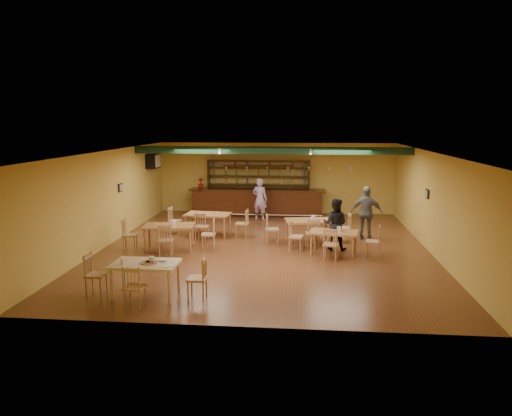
# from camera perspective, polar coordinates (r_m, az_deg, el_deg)

# --- Properties ---
(floor) EXTENTS (12.00, 12.00, 0.00)m
(floor) POSITION_cam_1_polar(r_m,az_deg,el_deg) (15.34, 1.06, -4.65)
(floor) COLOR brown
(floor) RESTS_ON ground
(ceiling_beam) EXTENTS (10.00, 0.30, 0.25)m
(ceiling_beam) POSITION_cam_1_polar(r_m,az_deg,el_deg) (17.66, 1.78, 6.74)
(ceiling_beam) COLOR black
(ceiling_beam) RESTS_ON ceiling
(track_rail_left) EXTENTS (0.05, 2.50, 0.05)m
(track_rail_left) POSITION_cam_1_polar(r_m,az_deg,el_deg) (18.45, -3.73, 7.09)
(track_rail_left) COLOR silver
(track_rail_left) RESTS_ON ceiling
(track_rail_right) EXTENTS (0.05, 2.50, 0.05)m
(track_rail_right) POSITION_cam_1_polar(r_m,az_deg,el_deg) (18.22, 6.34, 7.01)
(track_rail_right) COLOR silver
(track_rail_right) RESTS_ON ceiling
(ac_unit) EXTENTS (0.34, 0.70, 0.48)m
(ac_unit) POSITION_cam_1_polar(r_m,az_deg,el_deg) (19.95, -11.91, 5.42)
(ac_unit) COLOR silver
(ac_unit) RESTS_ON wall_left
(picture_left) EXTENTS (0.04, 0.34, 0.28)m
(picture_left) POSITION_cam_1_polar(r_m,az_deg,el_deg) (17.07, -15.55, 2.31)
(picture_left) COLOR black
(picture_left) RESTS_ON wall_left
(picture_right) EXTENTS (0.04, 0.34, 0.28)m
(picture_right) POSITION_cam_1_polar(r_m,az_deg,el_deg) (15.93, 19.36, 1.57)
(picture_right) COLOR black
(picture_right) RESTS_ON wall_right
(bar_counter) EXTENTS (5.63, 0.85, 1.13)m
(bar_counter) POSITION_cam_1_polar(r_m,az_deg,el_deg) (20.31, 0.12, 0.64)
(bar_counter) COLOR #33140A
(bar_counter) RESTS_ON ground
(back_bar_hutch) EXTENTS (4.36, 0.40, 2.28)m
(back_bar_hutch) POSITION_cam_1_polar(r_m,az_deg,el_deg) (20.84, 0.28, 2.48)
(back_bar_hutch) COLOR #33140A
(back_bar_hutch) RESTS_ON ground
(poinsettia) EXTENTS (0.31, 0.31, 0.43)m
(poinsettia) POSITION_cam_1_polar(r_m,az_deg,el_deg) (20.54, -6.47, 2.88)
(poinsettia) COLOR maroon
(poinsettia) RESTS_ON bar_counter
(dining_table_a) EXTENTS (1.60, 1.06, 0.76)m
(dining_table_a) POSITION_cam_1_polar(r_m,az_deg,el_deg) (17.00, -5.62, -1.92)
(dining_table_a) COLOR #A9653B
(dining_table_a) RESTS_ON ground
(dining_table_b) EXTENTS (1.61, 1.13, 0.74)m
(dining_table_b) POSITION_cam_1_polar(r_m,az_deg,el_deg) (16.03, 6.14, -2.69)
(dining_table_b) COLOR #A9653B
(dining_table_b) RESTS_ON ground
(dining_table_c) EXTENTS (1.62, 1.10, 0.76)m
(dining_table_c) POSITION_cam_1_polar(r_m,az_deg,el_deg) (15.33, -10.10, -3.36)
(dining_table_c) COLOR #A9653B
(dining_table_c) RESTS_ON ground
(dining_table_d) EXTENTS (1.51, 1.07, 0.69)m
(dining_table_d) POSITION_cam_1_polar(r_m,az_deg,el_deg) (14.73, 9.04, -4.01)
(dining_table_d) COLOR #A9653B
(dining_table_d) RESTS_ON ground
(near_table) EXTENTS (1.47, 0.96, 0.78)m
(near_table) POSITION_cam_1_polar(r_m,az_deg,el_deg) (11.39, -12.73, -8.13)
(near_table) COLOR beige
(near_table) RESTS_ON ground
(pizza_tray) EXTENTS (0.45, 0.45, 0.01)m
(pizza_tray) POSITION_cam_1_polar(r_m,az_deg,el_deg) (11.24, -12.30, -6.24)
(pizza_tray) COLOR silver
(pizza_tray) RESTS_ON near_table
(parmesan_shaker) EXTENTS (0.08, 0.08, 0.11)m
(parmesan_shaker) POSITION_cam_1_polar(r_m,az_deg,el_deg) (11.27, -15.34, -6.07)
(parmesan_shaker) COLOR #EAE5C6
(parmesan_shaker) RESTS_ON near_table
(napkin_stack) EXTENTS (0.20, 0.15, 0.03)m
(napkin_stack) POSITION_cam_1_polar(r_m,az_deg,el_deg) (11.36, -10.73, -5.98)
(napkin_stack) COLOR white
(napkin_stack) RESTS_ON near_table
(pizza_server) EXTENTS (0.32, 0.11, 0.00)m
(pizza_server) POSITION_cam_1_polar(r_m,az_deg,el_deg) (11.24, -11.46, -6.16)
(pizza_server) COLOR silver
(pizza_server) RESTS_ON pizza_tray
(side_plate) EXTENTS (0.22, 0.22, 0.01)m
(side_plate) POSITION_cam_1_polar(r_m,az_deg,el_deg) (10.92, -10.27, -6.67)
(side_plate) COLOR white
(side_plate) RESTS_ON near_table
(patron_bar) EXTENTS (0.71, 0.58, 1.68)m
(patron_bar) POSITION_cam_1_polar(r_m,az_deg,el_deg) (19.43, 0.45, 1.04)
(patron_bar) COLOR purple
(patron_bar) RESTS_ON ground
(patron_right_a) EXTENTS (0.91, 0.79, 1.58)m
(patron_right_a) POSITION_cam_1_polar(r_m,az_deg,el_deg) (15.20, 9.22, -1.85)
(patron_right_a) COLOR black
(patron_right_a) RESTS_ON ground
(patron_right_b) EXTENTS (1.11, 0.61, 1.79)m
(patron_right_b) POSITION_cam_1_polar(r_m,az_deg,el_deg) (16.68, 12.79, -0.55)
(patron_right_b) COLOR slate
(patron_right_b) RESTS_ON ground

